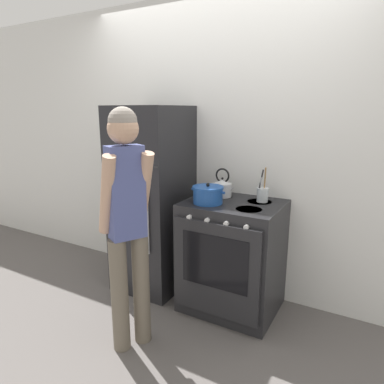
% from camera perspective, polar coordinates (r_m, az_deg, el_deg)
% --- Properties ---
extents(ground_plane, '(14.00, 14.00, 0.00)m').
position_cam_1_polar(ground_plane, '(3.40, 3.74, -14.67)').
color(ground_plane, '#5B5654').
extents(wall_back, '(10.00, 0.06, 2.55)m').
position_cam_1_polar(wall_back, '(3.04, 4.36, 7.25)').
color(wall_back, silver).
rests_on(wall_back, ground_plane).
extents(refrigerator, '(0.58, 0.63, 1.64)m').
position_cam_1_polar(refrigerator, '(3.09, -6.66, -1.28)').
color(refrigerator, black).
rests_on(refrigerator, ground_plane).
extents(stove_range, '(0.75, 0.65, 0.90)m').
position_cam_1_polar(stove_range, '(2.82, 6.52, -10.53)').
color(stove_range, '#232326').
rests_on(stove_range, ground_plane).
extents(dutch_oven_pot, '(0.28, 0.24, 0.16)m').
position_cam_1_polar(dutch_oven_pot, '(2.64, 2.66, -0.44)').
color(dutch_oven_pot, '#1E4C9E').
rests_on(dutch_oven_pot, stove_range).
extents(tea_kettle, '(0.20, 0.16, 0.24)m').
position_cam_1_polar(tea_kettle, '(2.84, 5.09, 0.74)').
color(tea_kettle, silver).
rests_on(tea_kettle, stove_range).
extents(utensil_jar, '(0.09, 0.09, 0.28)m').
position_cam_1_polar(utensil_jar, '(2.73, 11.65, -0.32)').
color(utensil_jar, silver).
rests_on(utensil_jar, stove_range).
extents(person, '(0.37, 0.40, 1.63)m').
position_cam_1_polar(person, '(2.25, -10.75, -4.29)').
color(person, '#6B6051').
rests_on(person, ground_plane).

